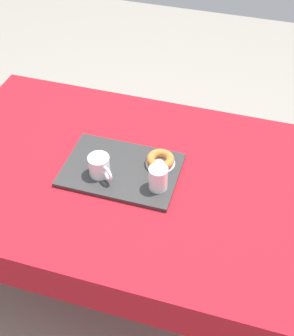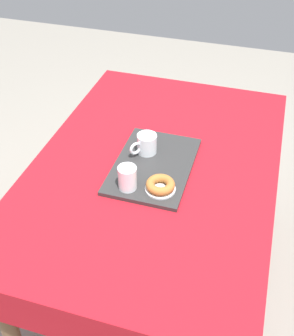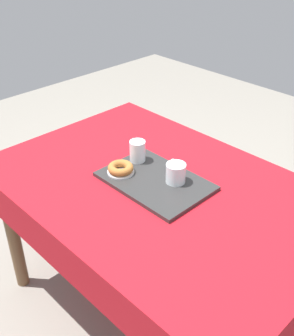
{
  "view_description": "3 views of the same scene",
  "coord_description": "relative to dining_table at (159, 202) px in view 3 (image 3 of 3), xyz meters",
  "views": [
    {
      "loc": [
        -0.46,
        1.13,
        1.97
      ],
      "look_at": [
        -0.13,
        0.02,
        0.82
      ],
      "focal_mm": 47.69,
      "sensor_mm": 36.0,
      "label": 1
    },
    {
      "loc": [
        -1.28,
        -0.36,
        1.83
      ],
      "look_at": [
        -0.06,
        0.01,
        0.78
      ],
      "focal_mm": 45.37,
      "sensor_mm": 36.0,
      "label": 2
    },
    {
      "loc": [
        0.98,
        -1.02,
        1.72
      ],
      "look_at": [
        -0.11,
        0.04,
        0.77
      ],
      "focal_mm": 44.82,
      "sensor_mm": 36.0,
      "label": 3
    }
  ],
  "objects": [
    {
      "name": "ground_plane",
      "position": [
        0.0,
        0.0,
        -0.67
      ],
      "size": [
        6.0,
        6.0,
        0.0
      ],
      "primitive_type": "plane",
      "color": "gray"
    },
    {
      "name": "dining_table",
      "position": [
        0.0,
        0.0,
        0.0
      ],
      "size": [
        1.43,
        0.97,
        0.75
      ],
      "color": "#A8141E",
      "rests_on": "ground"
    },
    {
      "name": "serving_tray",
      "position": [
        -0.02,
        -0.0,
        0.09
      ],
      "size": [
        0.44,
        0.3,
        0.02
      ],
      "primitive_type": "cube",
      "color": "#2D2D2D",
      "rests_on": "dining_table"
    },
    {
      "name": "tea_mug_left",
      "position": [
        0.04,
        0.05,
        0.14
      ],
      "size": [
        0.11,
        0.1,
        0.08
      ],
      "color": "white",
      "rests_on": "serving_tray"
    },
    {
      "name": "water_glass_near",
      "position": [
        -0.18,
        0.05,
        0.15
      ],
      "size": [
        0.07,
        0.07,
        0.09
      ],
      "color": "white",
      "rests_on": "serving_tray"
    },
    {
      "name": "donut_plate_left",
      "position": [
        -0.16,
        -0.07,
        0.11
      ],
      "size": [
        0.11,
        0.11,
        0.01
      ],
      "primitive_type": "cylinder",
      "color": "silver",
      "rests_on": "serving_tray"
    },
    {
      "name": "sugar_donut_left",
      "position": [
        -0.16,
        -0.07,
        0.13
      ],
      "size": [
        0.11,
        0.11,
        0.03
      ],
      "primitive_type": "torus",
      "color": "#A3662D",
      "rests_on": "donut_plate_left"
    }
  ]
}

